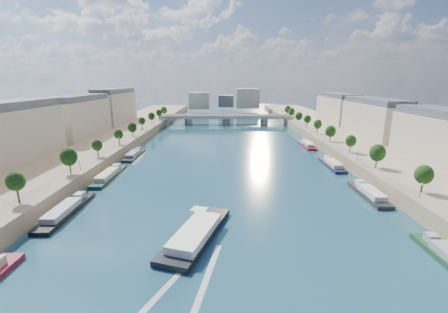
{
  "coord_description": "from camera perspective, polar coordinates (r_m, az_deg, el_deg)",
  "views": [
    {
      "loc": [
        -0.93,
        -31.92,
        36.4
      ],
      "look_at": [
        -1.39,
        90.86,
        5.0
      ],
      "focal_mm": 24.0,
      "sensor_mm": 36.0,
      "label": 1
    }
  ],
  "objects": [
    {
      "name": "skyline",
      "position": [
        352.14,
        0.9,
        10.8
      ],
      "size": [
        79.0,
        42.0,
        22.0
      ],
      "color": "beige",
      "rests_on": "ground"
    },
    {
      "name": "tour_barge",
      "position": [
        73.8,
        -5.33,
        -14.31
      ],
      "size": [
        16.13,
        29.66,
        3.87
      ],
      "rotation": [
        0.0,
        0.0,
        -0.3
      ],
      "color": "black",
      "rests_on": "ground"
    },
    {
      "name": "bridge",
      "position": [
        253.86,
        0.43,
        7.26
      ],
      "size": [
        112.0,
        12.0,
        8.15
      ],
      "color": "#C1B79E",
      "rests_on": "ground"
    },
    {
      "name": "wake",
      "position": [
        60.51,
        -6.9,
        -22.73
      ],
      "size": [
        15.08,
        25.81,
        0.04
      ],
      "color": "silver",
      "rests_on": "ground"
    },
    {
      "name": "lamps_left",
      "position": [
        135.44,
        -22.18,
        1.07
      ],
      "size": [
        0.36,
        200.36,
        4.28
      ],
      "color": "black",
      "rests_on": "ground"
    },
    {
      "name": "lamps_right",
      "position": [
        149.74,
        21.13,
        2.35
      ],
      "size": [
        0.36,
        200.36,
        4.28
      ],
      "color": "black",
      "rests_on": "ground"
    },
    {
      "name": "moored_barges_right",
      "position": [
        108.21,
        25.78,
        -6.33
      ],
      "size": [
        5.0,
        167.59,
        3.6
      ],
      "color": "black",
      "rests_on": "ground"
    },
    {
      "name": "pave_left",
      "position": [
        146.73,
        -22.26,
        0.92
      ],
      "size": [
        14.0,
        520.0,
        0.1
      ],
      "primitive_type": "cube",
      "color": "gray",
      "rests_on": "quay_left"
    },
    {
      "name": "buildings_left",
      "position": [
        167.87,
        -30.0,
        5.61
      ],
      "size": [
        16.0,
        226.0,
        23.2
      ],
      "color": "beige",
      "rests_on": "ground"
    },
    {
      "name": "moored_barges_left",
      "position": [
        96.81,
        -27.58,
        -8.93
      ],
      "size": [
        5.0,
        152.87,
        3.6
      ],
      "color": "#181F35",
      "rests_on": "ground"
    },
    {
      "name": "buildings_right",
      "position": [
        168.81,
        30.97,
        5.52
      ],
      "size": [
        16.0,
        226.0,
        23.2
      ],
      "color": "beige",
      "rests_on": "ground"
    },
    {
      "name": "ground",
      "position": [
        136.86,
        0.6,
        -1.08
      ],
      "size": [
        700.0,
        700.0,
        0.0
      ],
      "primitive_type": "plane",
      "color": "#0C3139",
      "rests_on": "ground"
    },
    {
      "name": "trees_left",
      "position": [
        146.73,
        -21.45,
        3.17
      ],
      "size": [
        4.8,
        268.8,
        8.26
      ],
      "color": "#382B1E",
      "rests_on": "ground"
    },
    {
      "name": "pave_right",
      "position": [
        147.45,
        23.34,
        0.88
      ],
      "size": [
        14.0,
        520.0,
        0.1
      ],
      "primitive_type": "cube",
      "color": "gray",
      "rests_on": "quay_right"
    },
    {
      "name": "quay_left",
      "position": [
        153.64,
        -27.35,
        -0.03
      ],
      "size": [
        44.0,
        520.0,
        5.0
      ],
      "primitive_type": "cube",
      "color": "#9E8460",
      "rests_on": "ground"
    },
    {
      "name": "trees_right",
      "position": [
        154.73,
        21.45,
        3.7
      ],
      "size": [
        4.8,
        268.8,
        8.26
      ],
      "color": "#382B1E",
      "rests_on": "ground"
    },
    {
      "name": "quay_right",
      "position": [
        154.51,
        28.37,
        -0.08
      ],
      "size": [
        44.0,
        520.0,
        5.0
      ],
      "primitive_type": "cube",
      "color": "#9E8460",
      "rests_on": "ground"
    }
  ]
}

